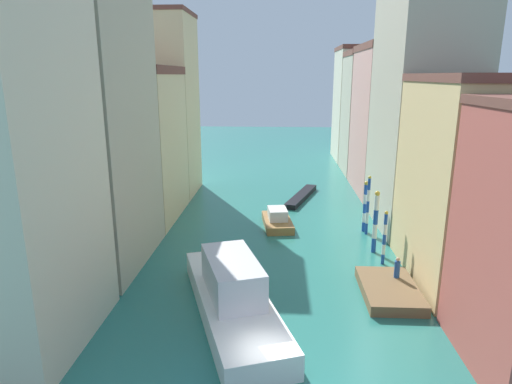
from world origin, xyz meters
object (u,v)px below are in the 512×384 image
mooring_pole_0 (384,237)px  motorboat_0 (277,220)px  person_on_dock (397,268)px  waterfront_dock (389,290)px  mooring_pole_1 (375,221)px  gondola_black (301,196)px  mooring_pole_2 (368,205)px  mooring_pole_3 (365,206)px  vaporetto_white (233,295)px

mooring_pole_0 → motorboat_0: bearing=134.2°
person_on_dock → motorboat_0: 13.95m
waterfront_dock → person_on_dock: (0.70, 1.14, 0.97)m
person_on_dock → motorboat_0: person_on_dock is taller
mooring_pole_1 → motorboat_0: mooring_pole_1 is taller
mooring_pole_0 → gondola_black: bearing=106.4°
person_on_dock → mooring_pole_0: size_ratio=0.34×
mooring_pole_2 → mooring_pole_3: mooring_pole_2 is taller
mooring_pole_0 → gondola_black: 18.23m
mooring_pole_0 → mooring_pole_2: bearing=90.3°
waterfront_dock → person_on_dock: bearing=58.6°
mooring_pole_0 → mooring_pole_3: mooring_pole_3 is taller
mooring_pole_3 → motorboat_0: mooring_pole_3 is taller
person_on_dock → mooring_pole_1: (-0.26, 5.86, 1.21)m
person_on_dock → mooring_pole_0: 3.70m
waterfront_dock → vaporetto_white: size_ratio=0.41×
mooring_pole_2 → motorboat_0: size_ratio=0.95×
waterfront_dock → mooring_pole_1: bearing=86.5°
mooring_pole_3 → vaporetto_white: 17.81m
mooring_pole_0 → mooring_pole_1: mooring_pole_1 is taller
gondola_black → mooring_pole_1: bearing=-72.1°
mooring_pole_2 → gondola_black: 12.47m
mooring_pole_1 → mooring_pole_2: mooring_pole_2 is taller
mooring_pole_0 → waterfront_dock: bearing=-97.7°
waterfront_dock → mooring_pole_0: size_ratio=1.37×
mooring_pole_1 → mooring_pole_2: (0.18, 4.03, 0.12)m
mooring_pole_1 → motorboat_0: 9.63m
mooring_pole_0 → gondola_black: (-5.12, 17.40, -1.79)m
person_on_dock → mooring_pole_1: size_ratio=0.28×
mooring_pole_2 → vaporetto_white: size_ratio=0.38×
mooring_pole_2 → vaporetto_white: (-10.13, -13.93, -1.40)m
person_on_dock → gondola_black: person_on_dock is taller
mooring_pole_2 → gondola_black: bearing=114.5°
gondola_black → motorboat_0: motorboat_0 is taller
motorboat_0 → mooring_pole_0: bearing=-45.8°
person_on_dock → mooring_pole_1: 5.99m
vaporetto_white → mooring_pole_2: bearing=54.0°
mooring_pole_3 → motorboat_0: size_ratio=0.83×
person_on_dock → mooring_pole_0: bearing=90.8°
mooring_pole_0 → vaporetto_white: (-10.17, -7.67, -0.83)m
mooring_pole_2 → waterfront_dock: bearing=-93.2°
mooring_pole_1 → mooring_pole_3: 4.77m
mooring_pole_3 → mooring_pole_1: bearing=-91.1°
mooring_pole_0 → gondola_black: size_ratio=0.44×
mooring_pole_0 → motorboat_0: (-7.73, 7.94, -1.46)m
mooring_pole_3 → person_on_dock: bearing=-89.1°
vaporetto_white → mooring_pole_3: bearing=55.6°
mooring_pole_0 → mooring_pole_1: size_ratio=0.82×
mooring_pole_2 → mooring_pole_3: 0.81m
gondola_black → motorboat_0: size_ratio=1.69×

